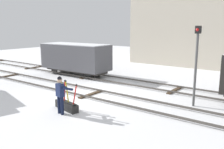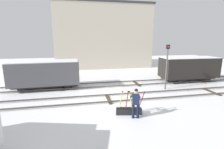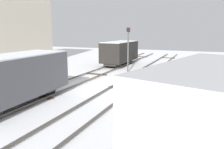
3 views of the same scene
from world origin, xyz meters
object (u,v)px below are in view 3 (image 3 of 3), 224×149
Objects in this scene: rail_worker at (176,75)px; freight_car_far_end at (120,52)px; freight_car_back_track at (16,77)px; signal_post at (128,46)px; switch_lever_frame at (166,86)px.

freight_car_far_end is (8.24, 6.87, 0.48)m from rail_worker.
freight_car_far_end reaches higher than freight_car_back_track.
freight_car_back_track is at bearing 168.03° from signal_post.
freight_car_far_end is at bearing 29.98° from signal_post.
freight_car_back_track is 14.19m from freight_car_far_end.
freight_car_far_end is at bearing 47.82° from switch_lever_frame.
switch_lever_frame is 8.64m from freight_car_back_track.
rail_worker is 0.30× the size of freight_car_far_end.
freight_car_back_track is at bearing -179.40° from freight_car_far_end.
freight_car_far_end is at bearing -1.88° from freight_car_back_track.
switch_lever_frame is 6.58m from signal_post.
freight_car_back_track is (-5.95, 6.87, 0.47)m from rail_worker.
freight_car_far_end is (8.45, 6.34, 1.20)m from switch_lever_frame.
signal_post is at bearing -149.42° from freight_car_far_end.
switch_lever_frame is 0.29× the size of freight_car_far_end.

